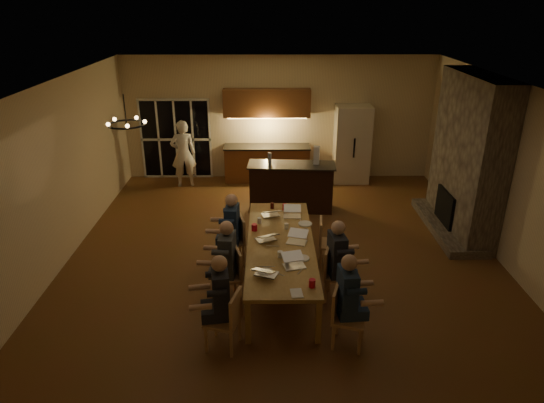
{
  "coord_description": "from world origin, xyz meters",
  "views": [
    {
      "loc": [
        -0.27,
        -7.95,
        4.51
      ],
      "look_at": [
        -0.2,
        0.3,
        1.02
      ],
      "focal_mm": 32.0,
      "sensor_mm": 36.0,
      "label": 1
    }
  ],
  "objects": [
    {
      "name": "standing_person",
      "position": [
        -2.42,
        3.81,
        0.86
      ],
      "size": [
        0.7,
        0.53,
        1.72
      ],
      "primitive_type": "imported",
      "rotation": [
        0.0,
        0.0,
        3.35
      ],
      "color": "silver",
      "rests_on": "ground"
    },
    {
      "name": "bar_blender",
      "position": [
        0.8,
        2.31,
        1.28
      ],
      "size": [
        0.15,
        0.15,
        0.4
      ],
      "primitive_type": "cube",
      "rotation": [
        0.0,
        0.0,
        -0.16
      ],
      "color": "silver",
      "rests_on": "bar_island"
    },
    {
      "name": "floor",
      "position": [
        0.0,
        0.0,
        0.0
      ],
      "size": [
        9.0,
        9.0,
        0.0
      ],
      "primitive_type": "plane",
      "color": "brown",
      "rests_on": "ground"
    },
    {
      "name": "bar_bottle",
      "position": [
        -0.24,
        2.39,
        1.2
      ],
      "size": [
        0.09,
        0.09,
        0.24
      ],
      "primitive_type": "cylinder",
      "color": "#99999E",
      "rests_on": "bar_island"
    },
    {
      "name": "dining_table",
      "position": [
        -0.07,
        -0.8,
        0.38
      ],
      "size": [
        1.1,
        3.33,
        0.75
      ],
      "primitive_type": "cube",
      "color": "#AE8845",
      "rests_on": "ground"
    },
    {
      "name": "mug_back",
      "position": [
        -0.43,
        -0.05,
        0.8
      ],
      "size": [
        0.07,
        0.07,
        0.1
      ],
      "primitive_type": "cylinder",
      "color": "white",
      "rests_on": "dining_table"
    },
    {
      "name": "redcup_mid",
      "position": [
        -0.52,
        -0.35,
        0.81
      ],
      "size": [
        0.1,
        0.1,
        0.12
      ],
      "primitive_type": "cylinder",
      "color": "red",
      "rests_on": "dining_table"
    },
    {
      "name": "left_wall",
      "position": [
        -4.02,
        0.0,
        1.6
      ],
      "size": [
        0.04,
        9.0,
        3.2
      ],
      "primitive_type": "cube",
      "color": "#C3AB8A",
      "rests_on": "ground"
    },
    {
      "name": "chair_right_near",
      "position": [
        0.84,
        -2.45,
        0.45
      ],
      "size": [
        0.55,
        0.55,
        0.89
      ],
      "primitive_type": null,
      "rotation": [
        0.0,
        0.0,
        1.28
      ],
      "color": "tan",
      "rests_on": "ground"
    },
    {
      "name": "laptop_e",
      "position": [
        -0.23,
        0.29,
        0.86
      ],
      "size": [
        0.38,
        0.36,
        0.23
      ],
      "primitive_type": null,
      "rotation": [
        0.0,
        0.0,
        3.42
      ],
      "color": "silver",
      "rests_on": "dining_table"
    },
    {
      "name": "redcup_near",
      "position": [
        0.34,
        -2.15,
        0.81
      ],
      "size": [
        0.09,
        0.09,
        0.12
      ],
      "primitive_type": "cylinder",
      "color": "red",
      "rests_on": "dining_table"
    },
    {
      "name": "french_doors",
      "position": [
        -2.7,
        4.47,
        1.05
      ],
      "size": [
        1.86,
        0.08,
        2.1
      ],
      "primitive_type": "cube",
      "color": "black",
      "rests_on": "ground"
    },
    {
      "name": "plate_far",
      "position": [
        0.39,
        -0.1,
        0.76
      ],
      "size": [
        0.25,
        0.25,
        0.02
      ],
      "primitive_type": "cylinder",
      "color": "white",
      "rests_on": "dining_table"
    },
    {
      "name": "laptop_f",
      "position": [
        0.17,
        0.22,
        0.86
      ],
      "size": [
        0.33,
        0.29,
        0.23
      ],
      "primitive_type": null,
      "rotation": [
        0.0,
        0.0,
        -0.04
      ],
      "color": "silver",
      "rests_on": "dining_table"
    },
    {
      "name": "redcup_far",
      "position": [
        0.04,
        0.54,
        0.81
      ],
      "size": [
        0.08,
        0.08,
        0.12
      ],
      "primitive_type": "cylinder",
      "color": "red",
      "rests_on": "dining_table"
    },
    {
      "name": "mug_mid",
      "position": [
        0.05,
        -0.28,
        0.8
      ],
      "size": [
        0.07,
        0.07,
        0.1
      ],
      "primitive_type": "cylinder",
      "color": "white",
      "rests_on": "dining_table"
    },
    {
      "name": "chair_right_far",
      "position": [
        0.86,
        -0.26,
        0.45
      ],
      "size": [
        0.48,
        0.48,
        0.89
      ],
      "primitive_type": null,
      "rotation": [
        0.0,
        0.0,
        1.46
      ],
      "color": "tan",
      "rests_on": "ground"
    },
    {
      "name": "person_left_mid",
      "position": [
        -0.91,
        -1.31,
        0.69
      ],
      "size": [
        0.66,
        0.66,
        1.38
      ],
      "primitive_type": null,
      "rotation": [
        0.0,
        0.0,
        -1.67
      ],
      "color": "#3E444A",
      "rests_on": "ground"
    },
    {
      "name": "can_silver",
      "position": [
        0.02,
        -1.48,
        0.81
      ],
      "size": [
        0.06,
        0.06,
        0.12
      ],
      "primitive_type": "cylinder",
      "color": "#B2B2B7",
      "rests_on": "dining_table"
    },
    {
      "name": "chair_left_mid",
      "position": [
        -0.94,
        -1.36,
        0.45
      ],
      "size": [
        0.55,
        0.55,
        0.89
      ],
      "primitive_type": null,
      "rotation": [
        0.0,
        0.0,
        -1.29
      ],
      "color": "tan",
      "rests_on": "ground"
    },
    {
      "name": "mug_front",
      "position": [
        -0.09,
        -1.29,
        0.8
      ],
      "size": [
        0.08,
        0.08,
        0.1
      ],
      "primitive_type": "cylinder",
      "color": "white",
      "rests_on": "dining_table"
    },
    {
      "name": "laptop_b",
      "position": [
        0.12,
        -1.59,
        0.86
      ],
      "size": [
        0.38,
        0.35,
        0.23
      ],
      "primitive_type": null,
      "rotation": [
        0.0,
        0.0,
        0.25
      ],
      "color": "silver",
      "rests_on": "dining_table"
    },
    {
      "name": "laptop_a",
      "position": [
        -0.3,
        -1.8,
        0.86
      ],
      "size": [
        0.4,
        0.38,
        0.23
      ],
      "primitive_type": null,
      "rotation": [
        0.0,
        0.0,
        2.77
      ],
      "color": "silver",
      "rests_on": "dining_table"
    },
    {
      "name": "plate_left",
      "position": [
        -0.32,
        -1.76,
        0.76
      ],
      "size": [
        0.24,
        0.24,
        0.02
      ],
      "primitive_type": "cylinder",
      "color": "white",
      "rests_on": "dining_table"
    },
    {
      "name": "bar_island",
      "position": [
        0.25,
        2.29,
        0.54
      ],
      "size": [
        1.99,
        0.81,
        1.08
      ],
      "primitive_type": "cube",
      "rotation": [
        0.0,
        0.0,
        -0.07
      ],
      "color": "black",
      "rests_on": "ground"
    },
    {
      "name": "right_wall",
      "position": [
        4.02,
        0.0,
        1.6
      ],
      "size": [
        0.04,
        9.0,
        3.2
      ],
      "primitive_type": "cube",
      "color": "#C3AB8A",
      "rests_on": "ground"
    },
    {
      "name": "ceiling",
      "position": [
        0.0,
        0.0,
        3.22
      ],
      "size": [
        8.0,
        9.0,
        0.04
      ],
      "primitive_type": "cube",
      "color": "white",
      "rests_on": "back_wall"
    },
    {
      "name": "person_left_far",
      "position": [
        -0.91,
        -0.22,
        0.69
      ],
      "size": [
        0.64,
        0.64,
        1.38
      ],
      "primitive_type": null,
      "rotation": [
        0.0,
        0.0,
        -1.65
      ],
      "color": "navy",
      "rests_on": "ground"
    },
    {
      "name": "laptop_d",
      "position": [
        0.2,
        -0.81,
        0.86
      ],
      "size": [
        0.39,
        0.36,
        0.23
      ],
      "primitive_type": null,
      "rotation": [
        0.0,
        0.0,
        -0.29
      ],
      "color": "silver",
      "rests_on": "dining_table"
    },
    {
      "name": "plate_near",
      "position": [
        0.26,
        -1.35,
        0.76
      ],
      "size": [
        0.22,
        0.22,
        0.02
      ],
      "primitive_type": "cylinder",
      "color": "white",
      "rests_on": "dining_table"
    },
    {
      "name": "can_right",
      "position": [
        0.37,
        -0.55,
        0.81
      ],
      "size": [
        0.07,
        0.07,
        0.12
      ],
      "primitive_type": "cylinder",
      "color": "#B2B2B7",
      "rests_on": "dining_table"
    },
    {
      "name": "chair_left_far",
      "position": [
        -0.94,
        -0.15,
        0.45
      ],
      "size": [
        0.53,
        0.53,
        0.89
      ],
      "primitive_type": null,
      "rotation": [
        0.0,
        0.0,
        -1.33
      ],
      "color": "tan",
      "rests_on": "ground"
    },
    {
      "name": "refrigerator",
      "position": [
        1.9,
        4.15,
        1.0
      ],
      "size": [
        0.9,
        0.68,
        2.0
      ],
      "primitive_type": "cube",
      "color": "beige",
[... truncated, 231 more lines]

